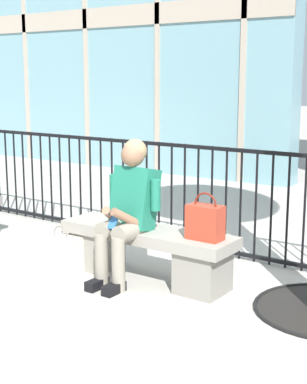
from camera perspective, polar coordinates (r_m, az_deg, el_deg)
name	(u,v)px	position (r m, az deg, el deg)	size (l,w,h in m)	color
ground_plane	(147,278)	(5.12, -0.66, -8.44)	(60.00, 60.00, 0.00)	#B2ADA3
stone_bench	(147,248)	(5.03, -0.66, -5.53)	(1.60, 0.44, 0.45)	gray
seated_person_with_phone	(128,207)	(4.90, -2.49, -1.44)	(0.52, 0.66, 1.21)	gray
handbag_on_bench	(205,222)	(4.63, 5.07, -2.90)	(0.28, 0.16, 0.38)	#B23823
shopping_bag	(65,252)	(5.33, -8.66, -5.87)	(0.34, 0.14, 0.42)	beige
plaza_railing	(205,199)	(5.76, 5.03, -0.67)	(7.72, 0.04, 1.07)	black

